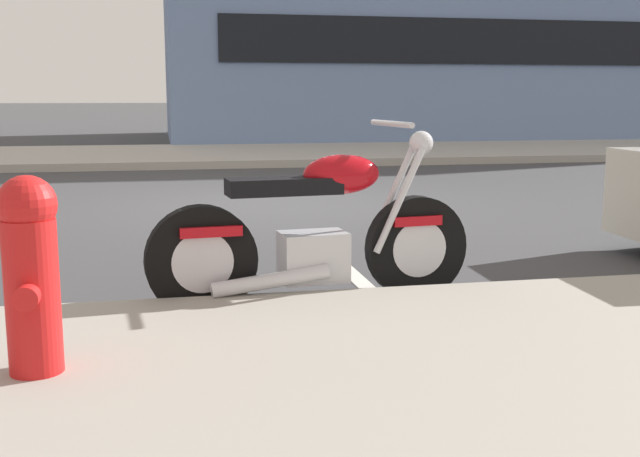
% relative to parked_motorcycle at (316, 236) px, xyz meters
% --- Properties ---
extents(ground_plane, '(260.00, 260.00, 0.00)m').
position_rel_parked_motorcycle_xyz_m(ground_plane, '(0.42, 4.56, -0.43)').
color(ground_plane, '#3D3D3F').
extents(parking_stall_stripe, '(0.12, 2.20, 0.01)m').
position_rel_parked_motorcycle_xyz_m(parking_stall_stripe, '(0.42, 0.54, -0.43)').
color(parking_stall_stripe, silver).
rests_on(parking_stall_stripe, ground).
extents(parked_motorcycle, '(2.02, 0.62, 1.13)m').
position_rel_parked_motorcycle_xyz_m(parked_motorcycle, '(0.00, 0.00, 0.00)').
color(parked_motorcycle, black).
rests_on(parked_motorcycle, ground).
extents(fire_hydrant, '(0.24, 0.36, 0.82)m').
position_rel_parked_motorcycle_xyz_m(fire_hydrant, '(-1.44, -1.28, 0.14)').
color(fire_hydrant, red).
rests_on(fire_hydrant, sidewalk_near_curb).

